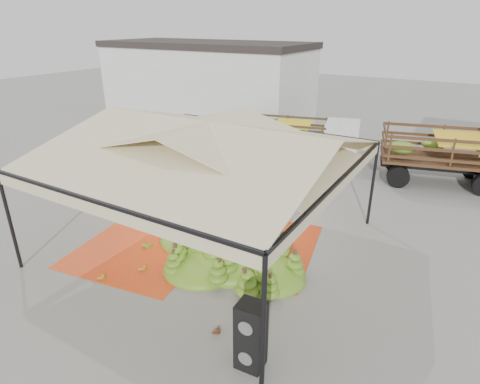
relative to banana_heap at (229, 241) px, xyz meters
The scene contains 17 objects.
ground 1.25m from the banana_heap, 155.09° to the left, with size 90.00×90.00×0.00m, color slate.
canopy_tent 2.93m from the banana_heap, 155.09° to the left, with size 8.10×8.10×4.00m.
building_white 18.30m from the banana_heap, 127.25° to the left, with size 14.30×6.30×5.40m.
tarp_left 2.88m from the banana_heap, 157.98° to the right, with size 3.91×3.72×0.01m, color red.
tarp_right 1.19m from the banana_heap, 77.81° to the left, with size 3.86×4.05×0.01m, color red.
banana_heap is the anchor object (origin of this frame).
hand_yellow_a 2.67m from the banana_heap, 135.86° to the right, with size 0.40×0.33×0.18m, color #AE8922.
hand_yellow_b 3.80m from the banana_heap, 132.90° to the right, with size 0.39×0.32×0.18m, color gold.
hand_red_a 1.97m from the banana_heap, 21.83° to the right, with size 0.43×0.35×0.20m, color maroon.
hand_red_b 3.19m from the banana_heap, 64.18° to the right, with size 0.39×0.32×0.18m, color #5F2515.
hand_green 2.81m from the banana_heap, 164.39° to the right, with size 0.46×0.37×0.21m, color #4A861B.
hanging_bunches 2.52m from the banana_heap, 141.85° to the right, with size 3.24×0.24×0.20m.
speaker_stack 4.14m from the banana_heap, 51.49° to the right, with size 0.60×0.53×1.56m.
banana_leaves 5.48m from the banana_heap, 149.56° to the left, with size 0.96×1.36×3.70m, color #247D21, non-canonical shape.
vendor 6.08m from the banana_heap, 104.52° to the left, with size 0.54×0.35×1.47m, color gray.
truck_left 10.27m from the banana_heap, 100.72° to the left, with size 6.31×3.41×2.06m.
truck_right 11.94m from the banana_heap, 60.47° to the left, with size 7.37×4.09×2.40m.
Camera 1 is at (6.64, -9.23, 6.66)m, focal length 30.00 mm.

